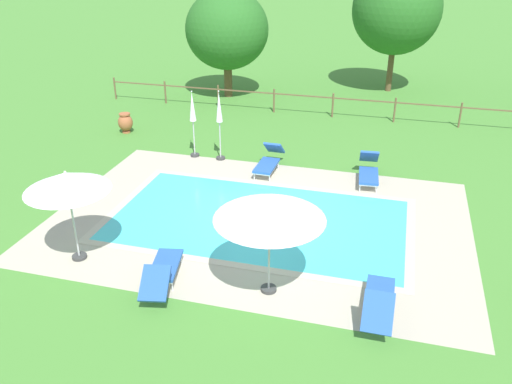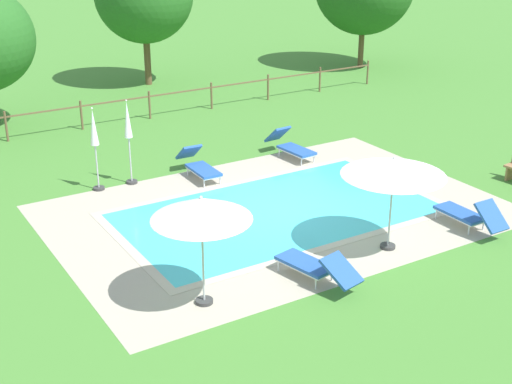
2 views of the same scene
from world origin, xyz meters
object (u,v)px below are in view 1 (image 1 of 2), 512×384
(sun_lounger_north_far, at_px, (369,170))
(terracotta_urn_near_fence, at_px, (125,122))
(sun_lounger_north_near_steps, at_px, (269,161))
(sun_lounger_north_end, at_px, (163,270))
(sun_lounger_north_mid, at_px, (379,300))
(patio_umbrella_closed_row_west, at_px, (219,115))
(tree_far_west, at_px, (397,9))
(patio_umbrella_closed_row_mid_west, at_px, (193,114))
(patio_umbrella_open_by_bench, at_px, (270,211))
(patio_umbrella_open_foreground, at_px, (67,182))
(tree_west_mid, at_px, (227,30))

(sun_lounger_north_far, relative_size, terracotta_urn_near_fence, 2.50)
(sun_lounger_north_far, bearing_deg, sun_lounger_north_near_steps, -179.04)
(sun_lounger_north_far, distance_m, sun_lounger_north_end, 8.01)
(sun_lounger_north_end, bearing_deg, sun_lounger_north_mid, 1.98)
(patio_umbrella_closed_row_west, bearing_deg, tree_far_west, 64.09)
(sun_lounger_north_far, relative_size, patio_umbrella_closed_row_mid_west, 0.83)
(patio_umbrella_closed_row_mid_west, bearing_deg, patio_umbrella_open_by_bench, -57.43)
(sun_lounger_north_far, bearing_deg, patio_umbrella_open_by_bench, -104.33)
(sun_lounger_north_mid, height_order, patio_umbrella_open_foreground, patio_umbrella_open_foreground)
(sun_lounger_north_near_steps, xyz_separation_m, terracotta_urn_near_fence, (-6.46, 2.21, 0.05))
(patio_umbrella_closed_row_west, bearing_deg, patio_umbrella_open_foreground, -100.59)
(sun_lounger_north_far, height_order, patio_umbrella_open_foreground, patio_umbrella_open_foreground)
(sun_lounger_north_near_steps, relative_size, patio_umbrella_closed_row_mid_west, 0.83)
(sun_lounger_north_far, xyz_separation_m, sun_lounger_north_end, (-4.05, -6.91, -0.02))
(sun_lounger_north_mid, distance_m, sun_lounger_north_end, 4.80)
(sun_lounger_north_mid, xyz_separation_m, patio_umbrella_open_by_bench, (-2.42, 0.21, 1.65))
(sun_lounger_north_near_steps, xyz_separation_m, patio_umbrella_closed_row_mid_west, (-2.89, 0.58, 1.20))
(sun_lounger_north_far, xyz_separation_m, patio_umbrella_open_by_bench, (-1.67, -6.53, 1.65))
(terracotta_urn_near_fence, bearing_deg, tree_west_mid, 69.36)
(patio_umbrella_open_by_bench, xyz_separation_m, patio_umbrella_closed_row_mid_west, (-4.51, 7.06, -0.45))
(sun_lounger_north_near_steps, relative_size, terracotta_urn_near_fence, 2.49)
(sun_lounger_north_mid, bearing_deg, patio_umbrella_closed_row_mid_west, 133.60)
(sun_lounger_north_near_steps, relative_size, tree_far_west, 0.33)
(sun_lounger_north_end, height_order, patio_umbrella_closed_row_mid_west, patio_umbrella_closed_row_mid_west)
(sun_lounger_north_end, relative_size, patio_umbrella_closed_row_mid_west, 0.88)
(patio_umbrella_closed_row_mid_west, bearing_deg, patio_umbrella_open_foreground, -92.63)
(patio_umbrella_closed_row_mid_west, bearing_deg, tree_far_west, 59.99)
(patio_umbrella_closed_row_mid_west, height_order, tree_far_west, tree_far_west)
(sun_lounger_north_near_steps, relative_size, tree_west_mid, 0.40)
(sun_lounger_north_near_steps, height_order, tree_far_west, tree_far_west)
(sun_lounger_north_end, xyz_separation_m, terracotta_urn_near_fence, (-5.70, 9.06, 0.07))
(sun_lounger_north_near_steps, bearing_deg, tree_west_mid, 116.35)
(sun_lounger_north_end, height_order, tree_far_west, tree_far_west)
(patio_umbrella_closed_row_mid_west, bearing_deg, patio_umbrella_closed_row_west, -1.35)
(terracotta_urn_near_fence, height_order, tree_west_mid, tree_west_mid)
(sun_lounger_north_end, height_order, patio_umbrella_open_by_bench, patio_umbrella_open_by_bench)
(sun_lounger_north_near_steps, relative_size, sun_lounger_north_mid, 1.02)
(sun_lounger_north_mid, xyz_separation_m, patio_umbrella_open_foreground, (-7.25, 0.26, 1.70))
(sun_lounger_north_near_steps, distance_m, tree_far_west, 12.45)
(patio_umbrella_open_foreground, distance_m, patio_umbrella_closed_row_mid_west, 7.04)
(sun_lounger_north_near_steps, height_order, tree_west_mid, tree_west_mid)
(sun_lounger_north_far, distance_m, tree_west_mid, 11.49)
(tree_far_west, bearing_deg, terracotta_urn_near_fence, -136.84)
(patio_umbrella_open_foreground, xyz_separation_m, patio_umbrella_closed_row_west, (1.31, 6.99, -0.45))
(sun_lounger_north_near_steps, height_order, patio_umbrella_closed_row_mid_west, patio_umbrella_closed_row_mid_west)
(patio_umbrella_open_by_bench, distance_m, tree_west_mid, 15.96)
(sun_lounger_north_mid, relative_size, patio_umbrella_closed_row_mid_west, 0.81)
(patio_umbrella_open_foreground, xyz_separation_m, tree_far_west, (6.59, 17.86, 1.87))
(sun_lounger_north_near_steps, bearing_deg, patio_umbrella_open_by_bench, -75.92)
(sun_lounger_north_far, bearing_deg, tree_west_mid, 131.83)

